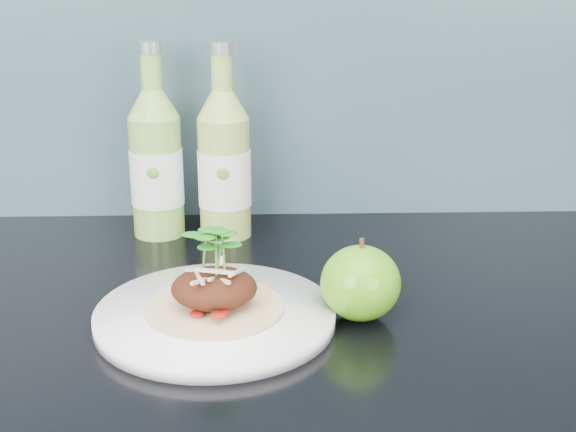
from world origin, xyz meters
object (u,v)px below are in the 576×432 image
Objects in this scene: dinner_plate at (215,316)px; cider_bottle_right at (224,165)px; cider_bottle_left at (156,164)px; green_apple at (361,283)px.

dinner_plate is 0.29m from cider_bottle_right.
cider_bottle_left reaches higher than dinner_plate.
cider_bottle_right is (-0.16, 0.26, 0.06)m from green_apple.
cider_bottle_right is (0.09, -0.01, 0.00)m from cider_bottle_left.
green_apple reaches higher than dinner_plate.
dinner_plate is at bearing -72.89° from cider_bottle_right.
dinner_plate is 0.16m from green_apple.
dinner_plate is 3.67× the size of green_apple.
dinner_plate is 0.31m from cider_bottle_left.
cider_bottle_left is (-0.25, 0.27, 0.06)m from green_apple.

